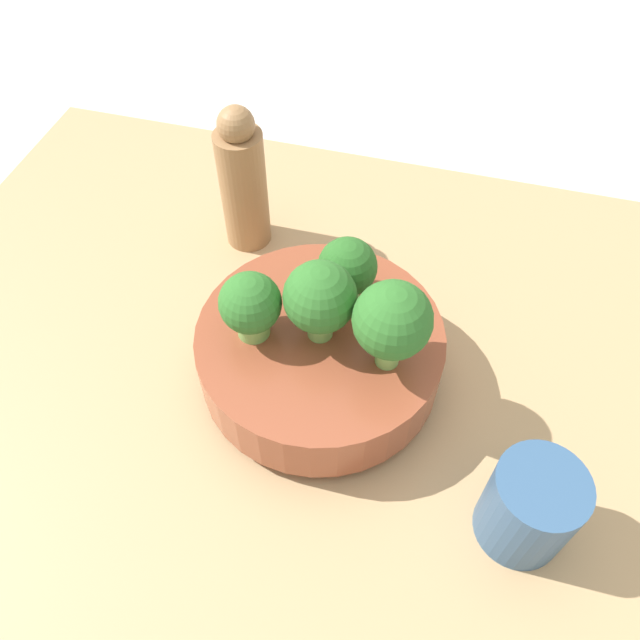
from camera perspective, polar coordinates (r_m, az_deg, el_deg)
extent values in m
plane|color=silver|center=(0.66, 2.27, -6.51)|extent=(6.00, 6.00, 0.00)
cube|color=tan|center=(0.65, 2.32, -5.66)|extent=(1.01, 0.69, 0.04)
cylinder|color=brown|center=(0.62, 0.00, -4.73)|extent=(0.10, 0.10, 0.01)
cylinder|color=brown|center=(0.60, 0.00, -2.86)|extent=(0.23, 0.23, 0.06)
cylinder|color=#7AB256|center=(0.57, -6.13, -0.41)|extent=(0.03, 0.03, 0.02)
sphere|color=#2D6B28|center=(0.54, -6.40, 1.56)|extent=(0.06, 0.06, 0.06)
cylinder|color=#7AB256|center=(0.54, 6.26, -2.68)|extent=(0.02, 0.02, 0.04)
sphere|color=#2D6B28|center=(0.51, 6.65, 0.00)|extent=(0.07, 0.07, 0.07)
cylinder|color=#7AB256|center=(0.56, 0.00, -0.34)|extent=(0.02, 0.02, 0.03)
sphere|color=#2D6B28|center=(0.53, 0.00, 2.12)|extent=(0.06, 0.06, 0.06)
cylinder|color=#7AB256|center=(0.59, 2.43, 2.94)|extent=(0.03, 0.03, 0.02)
sphere|color=#286023|center=(0.57, 2.53, 4.89)|extent=(0.06, 0.06, 0.06)
cylinder|color=#33567F|center=(0.55, 18.61, -15.90)|extent=(0.07, 0.07, 0.09)
cylinder|color=#997047|center=(0.71, -6.98, 11.73)|extent=(0.05, 0.05, 0.14)
sphere|color=#997047|center=(0.66, -7.71, 17.28)|extent=(0.04, 0.04, 0.04)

